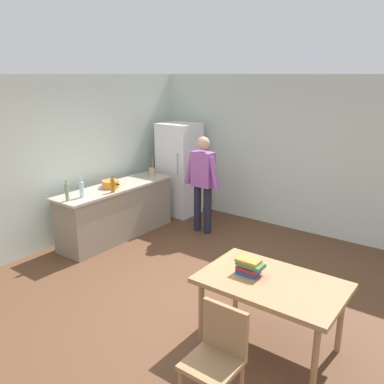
% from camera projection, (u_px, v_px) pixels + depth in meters
% --- Properties ---
extents(ground_plane, '(14.00, 14.00, 0.00)m').
position_uv_depth(ground_plane, '(180.00, 291.00, 5.18)').
color(ground_plane, brown).
extents(wall_back, '(6.40, 0.12, 2.70)m').
position_uv_depth(wall_back, '(284.00, 153.00, 7.10)').
color(wall_back, silver).
rests_on(wall_back, ground_plane).
extents(wall_left, '(0.12, 5.60, 2.70)m').
position_uv_depth(wall_left, '(60.00, 161.00, 6.44)').
color(wall_left, silver).
rests_on(wall_left, ground_plane).
extents(kitchen_counter, '(0.64, 2.20, 0.90)m').
position_uv_depth(kitchen_counter, '(117.00, 211.00, 6.81)').
color(kitchen_counter, gray).
rests_on(kitchen_counter, ground_plane).
extents(refrigerator, '(0.70, 0.67, 1.80)m').
position_uv_depth(refrigerator, '(179.00, 169.00, 7.85)').
color(refrigerator, white).
rests_on(refrigerator, ground_plane).
extents(person, '(0.70, 0.22, 1.70)m').
position_uv_depth(person, '(203.00, 178.00, 6.86)').
color(person, '#1E1E2D').
rests_on(person, ground_plane).
extents(dining_table, '(1.40, 0.90, 0.75)m').
position_uv_depth(dining_table, '(271.00, 288.00, 3.95)').
color(dining_table, '#9E754C').
rests_on(dining_table, ground_plane).
extents(chair, '(0.42, 0.42, 0.91)m').
position_uv_depth(chair, '(218.00, 352.00, 3.25)').
color(chair, '#9E754C').
rests_on(chair, ground_plane).
extents(cooking_pot, '(0.40, 0.28, 0.12)m').
position_uv_depth(cooking_pot, '(111.00, 184.00, 6.58)').
color(cooking_pot, orange).
rests_on(cooking_pot, kitchen_counter).
extents(utensil_jar, '(0.11, 0.11, 0.32)m').
position_uv_depth(utensil_jar, '(152.00, 171.00, 7.39)').
color(utensil_jar, tan).
rests_on(utensil_jar, kitchen_counter).
extents(bottle_vinegar_tall, '(0.06, 0.06, 0.32)m').
position_uv_depth(bottle_vinegar_tall, '(67.00, 192.00, 5.87)').
color(bottle_vinegar_tall, gray).
rests_on(bottle_vinegar_tall, kitchen_counter).
extents(bottle_water_clear, '(0.07, 0.07, 0.30)m').
position_uv_depth(bottle_water_clear, '(82.00, 189.00, 6.05)').
color(bottle_water_clear, silver).
rests_on(bottle_water_clear, kitchen_counter).
extents(bottle_oil_amber, '(0.06, 0.06, 0.28)m').
position_uv_depth(bottle_oil_amber, '(113.00, 185.00, 6.30)').
color(bottle_oil_amber, '#996619').
rests_on(bottle_oil_amber, kitchen_counter).
extents(book_stack, '(0.28, 0.19, 0.16)m').
position_uv_depth(book_stack, '(249.00, 266.00, 4.05)').
color(book_stack, '#284C8E').
rests_on(book_stack, dining_table).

